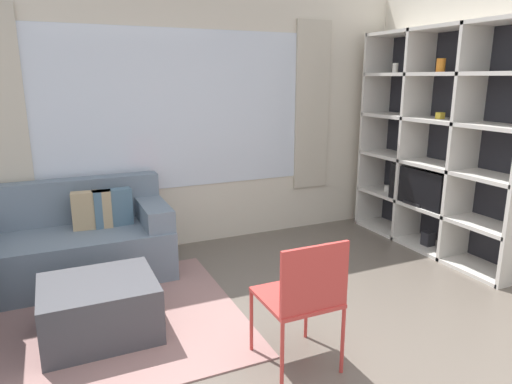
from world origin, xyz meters
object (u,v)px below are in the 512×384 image
Objects in this scene: couch_main at (72,244)px; ottoman at (100,309)px; folding_chair at (303,293)px; shelving_unit at (440,144)px.

ottoman is at bearing -84.20° from couch_main.
ottoman is at bearing -40.11° from folding_chair.
folding_chair reaches higher than couch_main.
folding_chair is (-2.33, -1.28, -0.60)m from shelving_unit.
ottoman is 1.47m from folding_chair.
shelving_unit reaches higher than folding_chair.
folding_chair is at bearing -59.21° from couch_main.
shelving_unit reaches higher than couch_main.
ottoman is 0.89× the size of folding_chair.
couch_main is at bearing 168.08° from shelving_unit.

